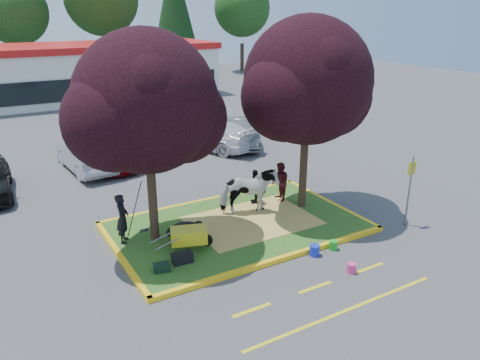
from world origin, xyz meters
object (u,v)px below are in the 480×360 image
cow (248,192)px  car_silver (85,155)px  handler (122,218)px  sign_post (410,184)px  calf (183,230)px  bucket_green (333,245)px  bucket_blue (315,250)px  bucket_pink (351,268)px  wheelbarrow (189,236)px

cow → car_silver: 9.13m
handler → sign_post: bearing=-85.0°
calf → bucket_green: bearing=-28.0°
cow → bucket_blue: 3.49m
bucket_green → bucket_pink: bucket_green is taller
handler → bucket_blue: (4.80, -3.54, -0.78)m
wheelbarrow → bucket_blue: wheelbarrow is taller
bucket_green → car_silver: (-4.84, 11.68, 0.61)m
car_silver → calf: bearing=91.8°
calf → wheelbarrow: (-0.19, -0.94, 0.26)m
bucket_green → bucket_pink: 1.39m
handler → bucket_blue: 6.02m
bucket_green → bucket_blue: 0.75m
bucket_green → car_silver: size_ratio=0.06×
cow → bucket_blue: cow is taller
sign_post → bucket_green: (-3.33, -0.10, -1.38)m
calf → wheelbarrow: size_ratio=0.58×
bucket_green → bucket_blue: size_ratio=0.86×
wheelbarrow → sign_post: 7.63m
wheelbarrow → bucket_green: size_ratio=6.65×
bucket_blue → car_silver: size_ratio=0.07×
calf → sign_post: size_ratio=0.45×
bucket_green → sign_post: bearing=1.7°
calf → sign_post: (7.16, -2.79, 1.13)m
wheelbarrow → bucket_pink: 4.85m
cow → calf: size_ratio=1.80×
bucket_blue → wheelbarrow: bearing=149.2°
sign_post → bucket_blue: 4.30m
bucket_blue → calf: bearing=136.8°
bucket_pink → bucket_blue: size_ratio=0.84×
sign_post → cow: bearing=141.9°
sign_post → handler: bearing=157.4°
calf → bucket_blue: calf is taller
handler → wheelbarrow: 2.23m
calf → handler: bearing=168.6°
bucket_green → bucket_blue: (-0.75, 0.00, 0.02)m
cow → sign_post: bearing=-109.6°
cow → calf: bearing=116.9°
handler → bucket_green: 6.63m
wheelbarrow → cow: bearing=44.6°
cow → bucket_green: 3.64m
car_silver → bucket_pink: bearing=103.8°
handler → car_silver: 8.17m
sign_post → car_silver: bearing=123.8°
bucket_pink → sign_post: bearing=20.4°
calf → bucket_pink: (3.36, -4.20, -0.25)m
handler → car_silver: (0.71, 8.14, -0.20)m
handler → bucket_blue: handler is taller
wheelbarrow → bucket_green: 4.49m
bucket_green → car_silver: 12.66m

